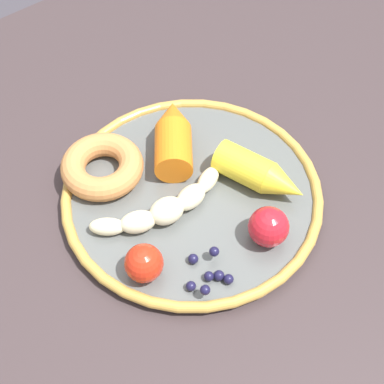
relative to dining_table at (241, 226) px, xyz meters
The scene contains 9 objects.
dining_table is the anchor object (origin of this frame).
plate 0.11m from the dining_table, 154.89° to the left, with size 0.30×0.30×0.02m.
banana 0.15m from the dining_table, 167.27° to the left, with size 0.17×0.07×0.03m.
carrot_orange 0.15m from the dining_table, 110.05° to the left, with size 0.10×0.11×0.04m.
carrot_yellow 0.12m from the dining_table, 61.75° to the right, with size 0.07×0.11×0.04m.
donut 0.20m from the dining_table, 137.18° to the left, with size 0.10×0.10×0.03m, color #C47D43.
blueberry_pile 0.17m from the dining_table, 149.82° to the right, with size 0.05×0.05×0.02m.
tomato_near 0.14m from the dining_table, 117.53° to the right, with size 0.04×0.04×0.04m, color red.
tomato_mid 0.20m from the dining_table, behind, with size 0.04×0.04×0.04m, color red.
Camera 1 is at (-0.30, -0.27, 1.29)m, focal length 52.18 mm.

